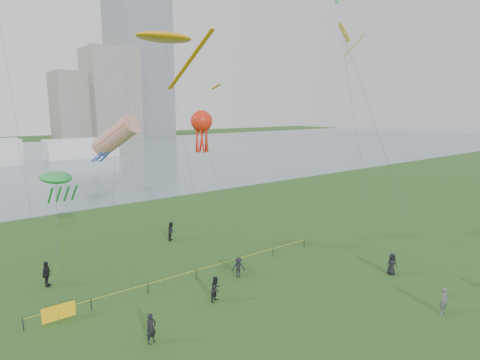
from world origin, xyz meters
TOP-DOWN VIEW (x-y plane):
  - ground_plane at (0.00, 0.00)m, footprint 400.00×400.00m
  - lake at (0.00, 100.00)m, footprint 400.00×120.00m
  - tower at (62.00, 168.00)m, footprint 24.00×24.00m
  - building_mid at (46.00, 162.00)m, footprint 20.00×20.00m
  - building_low at (32.00, 168.00)m, footprint 16.00×18.00m
  - pavilion_right at (14.00, 98.00)m, footprint 18.00×7.00m
  - fence at (-8.31, 12.73)m, footprint 24.07×0.07m
  - kite_flyer at (7.81, -1.48)m, footprint 0.67×0.46m
  - spectator_a at (-2.94, 8.87)m, footprint 1.04×0.94m
  - spectator_b at (0.67, 11.09)m, footprint 1.20×1.04m
  - spectator_c at (-11.66, 18.42)m, footprint 1.04×1.20m
  - spectator_d at (10.71, 4.07)m, footprint 1.01×0.87m
  - spectator_f at (-8.65, 6.93)m, footprint 0.72×0.55m
  - spectator_g at (0.75, 22.29)m, footprint 1.14×1.15m
  - kite_stingray at (-0.29, 20.41)m, footprint 5.23×11.02m
  - kite_windsock at (-4.62, 21.75)m, footprint 4.92×7.90m
  - kite_creature at (-10.22, 19.51)m, footprint 3.24×9.32m
  - kite_octopus at (2.65, 19.32)m, footprint 2.01×6.62m
  - kite_delta at (6.71, 6.09)m, footprint 1.76×10.17m

SIDE VIEW (x-z plane):
  - ground_plane at x=0.00m, z-range 0.00..0.00m
  - lake at x=0.00m, z-range -0.02..0.06m
  - fence at x=-8.31m, z-range 0.03..1.08m
  - spectator_b at x=0.67m, z-range 0.00..1.62m
  - kite_flyer at x=7.81m, z-range 0.00..1.75m
  - spectator_d at x=10.71m, z-range 0.00..1.75m
  - spectator_a at x=-2.94m, z-range 0.00..1.75m
  - spectator_f at x=-8.65m, z-range 0.00..1.77m
  - spectator_g at x=0.75m, z-range 0.00..1.87m
  - spectator_c at x=-11.66m, z-range 0.00..1.94m
  - pavilion_right at x=14.00m, z-range 0.00..5.00m
  - kite_creature at x=-10.22m, z-range 3.74..12.09m
  - kite_windsock at x=-4.62m, z-range 4.40..17.01m
  - kite_octopus at x=2.65m, z-range 5.35..18.26m
  - building_low at x=32.00m, z-range 0.00..28.00m
  - kite_delta at x=6.71m, z-range 7.87..26.89m
  - building_mid at x=46.00m, z-range 0.00..38.00m
  - kite_stingray at x=-0.29m, z-range 9.31..28.90m
  - tower at x=62.00m, z-range 0.00..120.00m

